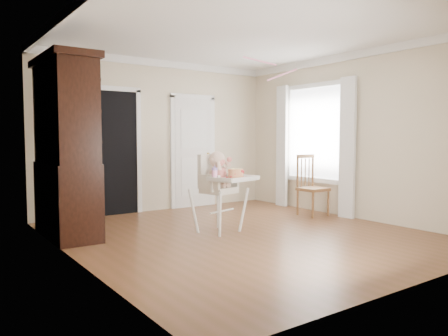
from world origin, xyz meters
TOP-DOWN VIEW (x-y plane):
  - floor at (0.00, 0.00)m, footprint 5.00×5.00m
  - ceiling at (0.00, 0.00)m, footprint 5.00×5.00m
  - wall_back at (0.00, 2.50)m, footprint 4.50×0.00m
  - wall_left at (-2.25, 0.00)m, footprint 0.00×5.00m
  - wall_right at (2.25, 0.00)m, footprint 0.00×5.00m
  - crown_molding at (0.00, 0.00)m, footprint 4.50×5.00m
  - doorway at (-0.90, 2.48)m, footprint 1.06×0.05m
  - closet_door at (0.70, 2.48)m, footprint 0.96×0.09m
  - window_right at (2.18, 0.80)m, footprint 0.13×1.84m
  - high_chair at (-0.19, 0.32)m, footprint 0.80×0.92m
  - baby at (-0.19, 0.34)m, footprint 0.37×0.28m
  - cake at (-0.08, 0.07)m, footprint 0.27×0.27m
  - sippy_cup at (-0.38, 0.14)m, footprint 0.08×0.08m
  - china_cabinet at (-1.99, 1.26)m, footprint 0.62×1.40m
  - dining_chair at (1.85, 0.51)m, footprint 0.43×0.43m
  - streamer at (0.50, 0.28)m, footprint 0.38×0.35m

SIDE VIEW (x-z plane):
  - floor at x=0.00m, z-range 0.00..0.00m
  - dining_chair at x=1.85m, z-range -0.03..0.99m
  - high_chair at x=-0.19m, z-range 0.13..1.24m
  - cake at x=-0.08m, z-range 0.77..0.90m
  - sippy_cup at x=-0.38m, z-range 0.76..0.94m
  - baby at x=-0.19m, z-range 0.60..1.12m
  - closet_door at x=0.70m, z-range -0.04..2.09m
  - doorway at x=-0.90m, z-range 0.00..2.22m
  - china_cabinet at x=-1.99m, z-range 0.00..2.37m
  - window_right at x=2.18m, z-range 0.14..2.44m
  - wall_back at x=0.00m, z-range -0.90..3.60m
  - wall_left at x=-2.25m, z-range -1.15..3.85m
  - wall_right at x=2.25m, z-range -1.15..3.85m
  - streamer at x=0.50m, z-range 2.34..2.49m
  - crown_molding at x=0.00m, z-range 2.58..2.70m
  - ceiling at x=0.00m, z-range 2.70..2.70m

